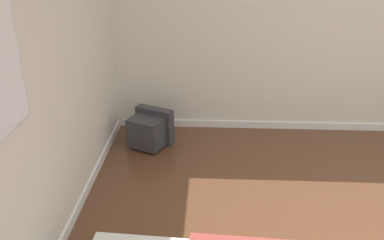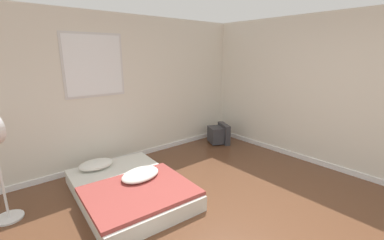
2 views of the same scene
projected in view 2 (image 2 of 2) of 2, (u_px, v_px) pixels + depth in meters
The scene contains 4 objects.
wall_back at pixel (121, 91), 4.56m from camera, with size 7.47×0.08×2.60m.
wall_right at pixel (363, 97), 3.94m from camera, with size 0.08×8.31×2.60m.
mattress_bed at pixel (129, 187), 3.58m from camera, with size 1.42×1.94×0.35m.
crt_tv at pixel (219, 134), 5.69m from camera, with size 0.53×0.54×0.43m.
Camera 2 is at (-1.96, -1.30, 1.94)m, focal length 24.00 mm.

